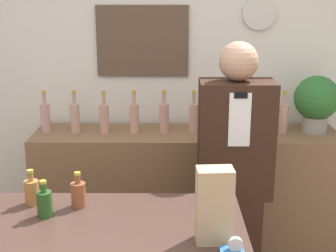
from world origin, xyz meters
name	(u,v)px	position (x,y,z in m)	size (l,w,h in m)	color
back_wall	(162,69)	(0.00, 2.00, 1.35)	(5.20, 0.09, 2.70)	silver
back_shelf	(186,197)	(0.17, 1.70, 0.48)	(2.08, 0.47, 0.97)	brown
shopkeeper	(234,184)	(0.43, 1.16, 0.82)	(0.41, 0.26, 1.64)	#331E14
potted_plant	(316,101)	(1.05, 1.73, 1.19)	(0.30, 0.30, 0.39)	#9E998E
paper_bag	(214,206)	(0.24, 0.29, 1.10)	(0.15, 0.10, 0.30)	tan
tape_dispenser	(233,249)	(0.30, 0.19, 0.97)	(0.09, 0.06, 0.07)	#2D66A8
counter_bottle_3	(32,191)	(-0.57, 0.62, 1.01)	(0.07, 0.07, 0.17)	#A86E39
counter_bottle_4	(45,203)	(-0.48, 0.50, 1.01)	(0.07, 0.07, 0.17)	#264E1D
counter_bottle_5	(78,194)	(-0.35, 0.60, 1.01)	(0.07, 0.07, 0.17)	brown
shelf_bottle_0	(45,117)	(-0.79, 1.71, 1.08)	(0.06, 0.06, 0.29)	tan
shelf_bottle_1	(75,117)	(-0.58, 1.71, 1.08)	(0.06, 0.06, 0.29)	tan
shelf_bottle_2	(104,117)	(-0.38, 1.69, 1.08)	(0.06, 0.06, 0.29)	tan
shelf_bottle_3	(134,117)	(-0.18, 1.71, 1.08)	(0.06, 0.06, 0.29)	tan
shelf_bottle_4	(164,117)	(0.02, 1.71, 1.08)	(0.06, 0.06, 0.29)	tan
shelf_bottle_5	(194,117)	(0.22, 1.72, 1.08)	(0.06, 0.06, 0.29)	tan
shelf_bottle_6	(224,117)	(0.43, 1.70, 1.08)	(0.06, 0.06, 0.29)	tan
shelf_bottle_7	(253,117)	(0.63, 1.71, 1.08)	(0.06, 0.06, 0.29)	tan
shelf_bottle_8	(283,117)	(0.83, 1.71, 1.08)	(0.06, 0.06, 0.29)	tan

